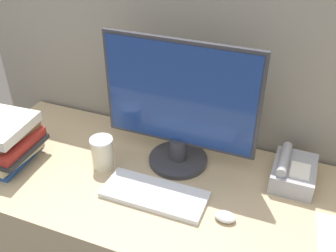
% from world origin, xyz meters
% --- Properties ---
extents(cubicle_panel_rear, '(2.03, 0.04, 1.47)m').
position_xyz_m(cubicle_panel_rear, '(0.00, 0.72, 0.74)').
color(cubicle_panel_rear, gray).
rests_on(cubicle_panel_rear, ground_plane).
extents(desk, '(1.63, 0.68, 0.74)m').
position_xyz_m(desk, '(0.00, 0.34, 0.37)').
color(desk, tan).
rests_on(desk, ground_plane).
extents(monitor, '(0.59, 0.23, 0.51)m').
position_xyz_m(monitor, '(-0.00, 0.49, 0.98)').
color(monitor, '#333338').
rests_on(monitor, desk).
extents(keyboard, '(0.37, 0.15, 0.02)m').
position_xyz_m(keyboard, '(-0.01, 0.26, 0.75)').
color(keyboard, silver).
rests_on(keyboard, desk).
extents(mouse, '(0.07, 0.05, 0.03)m').
position_xyz_m(mouse, '(0.25, 0.25, 0.75)').
color(mouse, silver).
rests_on(mouse, desk).
extents(coffee_cup, '(0.09, 0.09, 0.13)m').
position_xyz_m(coffee_cup, '(-0.26, 0.35, 0.80)').
color(coffee_cup, beige).
rests_on(coffee_cup, desk).
extents(book_stack, '(0.25, 0.27, 0.18)m').
position_xyz_m(book_stack, '(-0.63, 0.24, 0.83)').
color(book_stack, '#264C8C').
rests_on(book_stack, desk).
extents(desk_telephone, '(0.15, 0.21, 0.11)m').
position_xyz_m(desk_telephone, '(0.43, 0.53, 0.78)').
color(desk_telephone, '#99999E').
rests_on(desk_telephone, desk).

